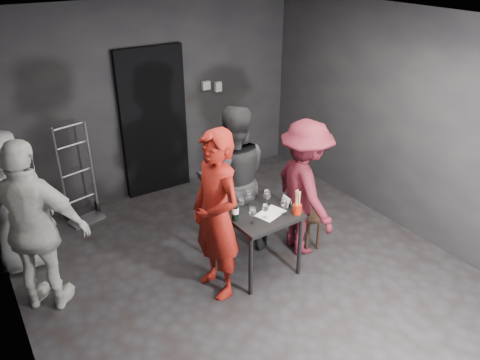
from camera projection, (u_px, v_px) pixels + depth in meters
floor at (249, 276)px, 5.19m from camera, size 4.50×5.00×0.02m
ceiling at (252, 23)px, 3.95m from camera, size 4.50×5.00×0.02m
wall_back at (150, 101)px, 6.45m from camera, size 4.50×0.04×2.70m
wall_left at (1, 237)px, 3.50m from camera, size 0.04×5.00×2.70m
wall_right at (405, 124)px, 5.65m from camera, size 0.04×5.00×2.70m
doorway at (154, 123)px, 6.54m from camera, size 0.95×0.10×2.10m
wallbox_upper at (206, 85)px, 6.77m from camera, size 0.12×0.06×0.12m
wallbox_lower at (218, 87)px, 6.89m from camera, size 0.10×0.06×0.14m
hand_truck at (83, 203)px, 6.18m from camera, size 0.44×0.36×1.31m
tasting_table at (259, 219)px, 5.03m from camera, size 0.72×0.72×0.75m
stool at (309, 222)px, 5.51m from camera, size 0.32×0.32×0.47m
server_red at (216, 200)px, 4.53m from camera, size 0.58×0.83×2.17m
woman_black at (233, 167)px, 5.29m from camera, size 1.14×0.90×2.07m
man_maroon at (305, 184)px, 5.27m from camera, size 0.71×1.21×1.76m
bystander_cream at (31, 213)px, 4.32m from camera, size 1.38×1.25×2.17m
bystander_grey at (12, 198)px, 4.98m from camera, size 0.88×0.50×1.76m
tasting_mat at (270, 213)px, 4.94m from camera, size 0.35×0.29×0.00m
wine_glass_a at (253, 215)px, 4.73m from camera, size 0.09×0.09×0.20m
wine_glass_b at (241, 204)px, 4.93m from camera, size 0.09×0.09×0.19m
wine_glass_c at (249, 198)px, 5.07m from camera, size 0.09×0.09×0.18m
wine_glass_d at (265, 210)px, 4.83m from camera, size 0.08×0.08×0.18m
wine_glass_e at (284, 206)px, 4.89m from camera, size 0.08×0.08×0.19m
wine_glass_f at (267, 198)px, 5.03m from camera, size 0.11×0.11×0.21m
wine_bottle at (235, 211)px, 4.78m from camera, size 0.07×0.07×0.29m
breadstick_cup at (298, 202)px, 4.89m from camera, size 0.09×0.09×0.29m
reserved_card at (286, 201)px, 5.07m from camera, size 0.09×0.14×0.10m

